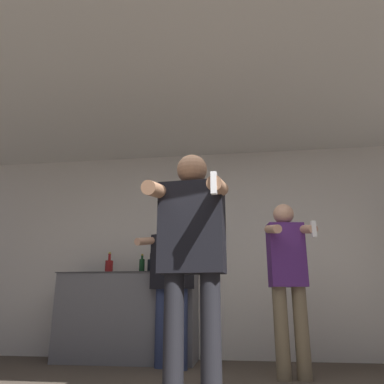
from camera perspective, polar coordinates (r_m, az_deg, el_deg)
The scene contains 11 objects.
wall_back at distance 4.76m, azimuth 4.31°, elevation -8.77°, with size 7.00×0.06×2.55m.
ceiling_slab at distance 3.82m, azimuth 2.54°, elevation 13.84°, with size 7.00×3.29×0.05m.
counter at distance 4.61m, azimuth -9.71°, elevation -18.15°, with size 1.60×0.58×0.98m.
bottle_amber_bourbon at distance 4.74m, azimuth -12.53°, elevation -10.95°, with size 0.09×0.09×0.26m.
bottle_short_whiskey at distance 4.54m, azimuth -3.18°, elevation -10.51°, with size 0.09×0.09×0.33m.
bottle_dark_rum at distance 4.56m, azimuth -4.49°, elevation -10.79°, with size 0.09×0.09×0.30m.
bottle_tall_gin at distance 4.59m, azimuth -6.32°, elevation -11.08°, with size 0.08×0.08×0.25m.
bottle_brown_liquor at distance 4.62m, azimuth -7.65°, elevation -11.02°, with size 0.07×0.07×0.23m.
person_woman_foreground at distance 2.56m, azimuth -0.05°, elevation -8.79°, with size 0.55×0.49×1.68m.
person_man_side at distance 3.65m, azimuth 14.41°, elevation -12.08°, with size 0.44×0.52×1.57m.
person_spectator_back at distance 4.12m, azimuth -3.15°, elevation -12.52°, with size 0.61×0.61×1.59m.
Camera 1 is at (0.28, -1.91, 0.67)m, focal length 35.00 mm.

